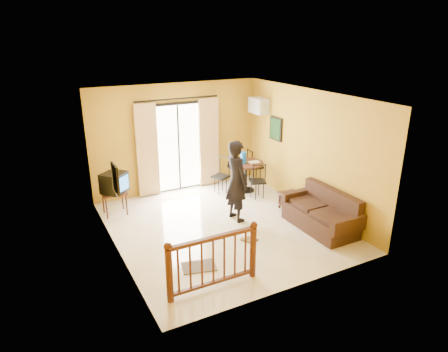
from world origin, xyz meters
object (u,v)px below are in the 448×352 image
television (114,183)px  sofa (322,214)px  coffee_table (296,202)px  standing_person (236,181)px  dining_table (246,168)px

television → sofa: 4.65m
coffee_table → standing_person: standing_person is taller
dining_table → standing_person: bearing=-127.6°
dining_table → sofa: 2.65m
dining_table → coffee_table: bearing=-78.5°
television → sofa: (3.72, -2.75, -0.46)m
television → coffee_table: 4.19m
coffee_table → standing_person: bearing=166.1°
standing_person → television: bearing=49.4°
coffee_table → standing_person: 1.59m
television → dining_table: television is taller
standing_person → dining_table: bearing=-44.7°
dining_table → sofa: (0.36, -2.60, -0.31)m
standing_person → sofa: bearing=-138.1°
sofa → standing_person: size_ratio=0.96×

